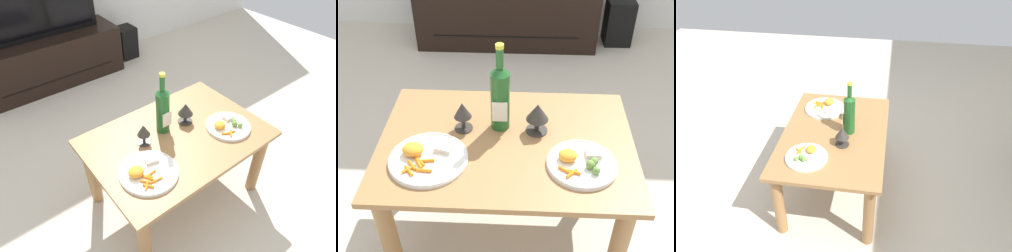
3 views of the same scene
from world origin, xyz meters
TOP-DOWN VIEW (x-y plane):
  - ground_plane at (0.00, 0.00)m, footprint 6.40×6.40m
  - dining_table at (0.00, 0.00)m, footprint 1.00×0.69m
  - tv_stand at (-0.08, 1.88)m, footprint 1.39×0.47m
  - floor_speaker at (0.80, 1.89)m, footprint 0.21×0.21m
  - wine_bottle at (-0.03, 0.09)m, footprint 0.08×0.08m
  - goblet_left at (-0.18, 0.07)m, footprint 0.07×0.07m
  - goblet_right at (0.12, 0.07)m, footprint 0.09×0.09m
  - dinner_plate_left at (-0.29, -0.12)m, footprint 0.30×0.30m
  - dinner_plate_right at (0.28, -0.12)m, footprint 0.26×0.26m

SIDE VIEW (x-z plane):
  - ground_plane at x=0.00m, z-range 0.00..0.00m
  - floor_speaker at x=0.80m, z-range 0.00..0.35m
  - tv_stand at x=-0.08m, z-range 0.00..0.48m
  - dining_table at x=0.00m, z-range 0.15..0.67m
  - dinner_plate_left at x=-0.29m, z-range 0.50..0.56m
  - dinner_plate_right at x=0.28m, z-range 0.50..0.55m
  - goblet_left at x=-0.18m, z-range 0.54..0.66m
  - goblet_right at x=0.12m, z-range 0.54..0.67m
  - wine_bottle at x=-0.03m, z-range 0.48..0.85m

